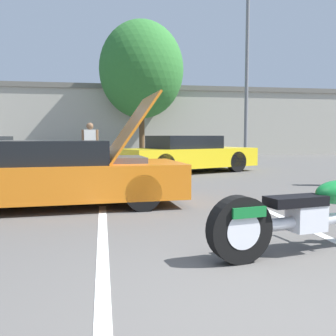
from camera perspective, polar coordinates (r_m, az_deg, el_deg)
The scene contains 10 objects.
ground_plane at distance 2.74m, azimuth 20.13°, elevation -21.79°, with size 80.00×80.00×0.00m, color #514F4C.
parking_stripe_foreground at distance 4.42m, azimuth -9.93°, elevation -11.12°, with size 0.12×4.53×0.01m, color white.
parking_stripe_middle at distance 5.15m, azimuth 21.55°, elevation -9.09°, with size 0.12×4.53×0.01m, color white.
far_building at distance 25.28m, azimuth -7.14°, elevation 7.34°, with size 32.00×4.20×4.40m.
light_pole at distance 19.90m, azimuth 12.12°, elevation 14.91°, with size 1.21×0.28×8.69m.
tree_background at distance 22.42m, azimuth -4.07°, elevation 14.69°, with size 4.86×4.86×7.86m.
motorcycle at distance 4.23m, azimuth 21.76°, elevation -6.62°, with size 2.51×0.79×0.96m.
show_car_hood_open at distance 6.77m, azimuth -15.86°, elevation -0.84°, with size 4.32×2.08×1.97m.
parked_car_mid_row at distance 12.67m, azimuth 3.02°, elevation 2.06°, with size 5.02×3.40×1.24m.
spectator_midground at distance 12.00m, azimuth -11.77°, elevation 3.58°, with size 0.52×0.22×1.64m.
Camera 1 is at (-1.26, -2.11, 1.21)m, focal length 40.00 mm.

